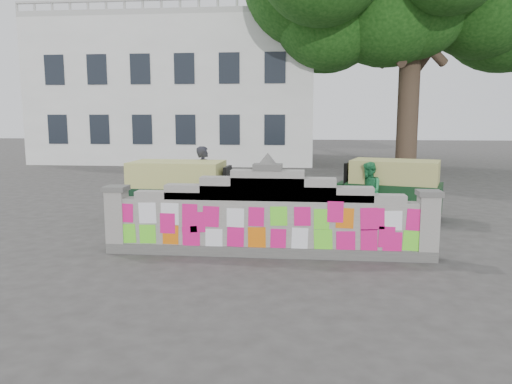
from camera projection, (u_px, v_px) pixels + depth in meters
ground at (267, 255)px, 9.77m from camera, size 100.00×100.00×0.00m
parapet_wall at (267, 218)px, 9.65m from camera, size 6.48×0.44×2.01m
building at (185, 95)px, 31.50m from camera, size 16.00×10.00×8.90m
cyclist_bike at (205, 200)px, 13.18m from camera, size 1.93×0.82×0.99m
cyclist_rider at (205, 188)px, 13.13m from camera, size 0.45×0.64×1.68m
pedestrian at (368, 192)px, 12.80m from camera, size 0.69×0.83×1.55m
rickshaw_left at (181, 192)px, 12.50m from camera, size 2.89×1.42×1.59m
rickshaw_right at (391, 188)px, 13.28m from camera, size 2.89×1.94×1.55m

